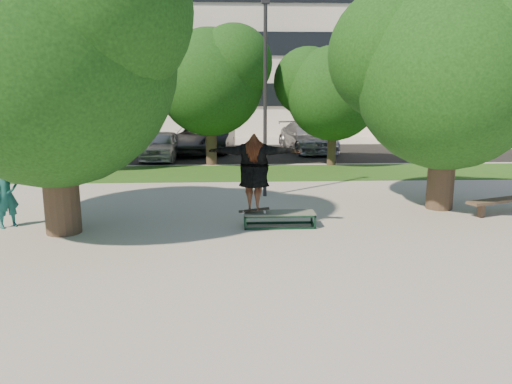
{
  "coord_description": "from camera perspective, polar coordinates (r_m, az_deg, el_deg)",
  "views": [
    {
      "loc": [
        -0.1,
        -10.99,
        3.48
      ],
      "look_at": [
        0.49,
        0.6,
        1.05
      ],
      "focal_mm": 35.0,
      "sensor_mm": 36.0,
      "label": 1
    }
  ],
  "objects": [
    {
      "name": "grass_strip",
      "position": [
        20.81,
        0.17,
        2.21
      ],
      "size": [
        30.0,
        4.0,
        0.02
      ],
      "primitive_type": "cube",
      "color": "#1A4E16",
      "rests_on": "ground"
    },
    {
      "name": "tree_left",
      "position": [
        12.82,
        -22.81,
        15.15
      ],
      "size": [
        6.96,
        5.95,
        7.12
      ],
      "color": "#38281E",
      "rests_on": "ground"
    },
    {
      "name": "bg_tree_left",
      "position": [
        22.99,
        -19.68,
        11.77
      ],
      "size": [
        5.28,
        4.51,
        5.77
      ],
      "color": "#38281E",
      "rests_on": "ground"
    },
    {
      "name": "tree_right",
      "position": [
        15.32,
        20.83,
        13.37
      ],
      "size": [
        6.24,
        5.33,
        6.51
      ],
      "color": "#38281E",
      "rests_on": "ground"
    },
    {
      "name": "car_silver_b",
      "position": [
        27.94,
        5.87,
        6.25
      ],
      "size": [
        3.08,
        5.8,
        1.6
      ],
      "primitive_type": "imported",
      "rotation": [
        0.0,
        0.0,
        0.16
      ],
      "color": "#A0A0A5",
      "rests_on": "asphalt_strip"
    },
    {
      "name": "car_dark",
      "position": [
        27.63,
        -4.49,
        6.07
      ],
      "size": [
        2.06,
        4.59,
        1.46
      ],
      "primitive_type": "imported",
      "rotation": [
        0.0,
        0.0,
        -0.12
      ],
      "color": "black",
      "rests_on": "asphalt_strip"
    },
    {
      "name": "asphalt_strip",
      "position": [
        27.21,
        -2.68,
        4.46
      ],
      "size": [
        40.0,
        8.0,
        0.01
      ],
      "primitive_type": "cube",
      "color": "black",
      "rests_on": "ground"
    },
    {
      "name": "skater_rig",
      "position": [
        12.46,
        -0.24,
        2.28
      ],
      "size": [
        2.44,
        0.97,
        2.01
      ],
      "rotation": [
        0.0,
        0.0,
        3.0
      ],
      "color": "white",
      "rests_on": "grind_box"
    },
    {
      "name": "car_grey",
      "position": [
        27.47,
        -6.89,
        6.04
      ],
      "size": [
        3.42,
        5.79,
        1.51
      ],
      "primitive_type": "imported",
      "rotation": [
        0.0,
        0.0,
        -0.18
      ],
      "color": "#4F4F54",
      "rests_on": "asphalt_strip"
    },
    {
      "name": "bg_tree_right",
      "position": [
        23.01,
        8.64,
        11.71
      ],
      "size": [
        5.04,
        4.31,
        5.43
      ],
      "color": "#38281E",
      "rests_on": "ground"
    },
    {
      "name": "car_silver_a",
      "position": [
        25.06,
        -10.73,
        5.27
      ],
      "size": [
        1.9,
        4.27,
        1.43
      ],
      "primitive_type": "imported",
      "rotation": [
        0.0,
        0.0,
        -0.05
      ],
      "color": "#B4B4B9",
      "rests_on": "asphalt_strip"
    },
    {
      "name": "bystander",
      "position": [
        14.04,
        -26.66,
        -0.33
      ],
      "size": [
        0.71,
        0.7,
        1.66
      ],
      "primitive_type": "imported",
      "rotation": [
        0.0,
        0.0,
        0.76
      ],
      "color": "#165555",
      "rests_on": "ground"
    },
    {
      "name": "grind_box",
      "position": [
        12.76,
        2.69,
        -3.14
      ],
      "size": [
        1.8,
        0.6,
        0.38
      ],
      "color": "#103121",
      "rests_on": "ground"
    },
    {
      "name": "lamppost",
      "position": [
        16.03,
        1.05,
        10.64
      ],
      "size": [
        0.25,
        0.15,
        6.11
      ],
      "color": "#2D2D30",
      "rests_on": "ground"
    },
    {
      "name": "ground",
      "position": [
        11.52,
        -2.28,
        -5.77
      ],
      "size": [
        120.0,
        120.0,
        0.0
      ],
      "primitive_type": "plane",
      "color": "gray",
      "rests_on": "ground"
    },
    {
      "name": "bench",
      "position": [
        15.76,
        26.96,
        -0.85
      ],
      "size": [
        2.85,
        1.42,
        0.45
      ],
      "rotation": [
        0.0,
        0.0,
        0.37
      ],
      "color": "#4E3D2F",
      "rests_on": "ground"
    },
    {
      "name": "bg_tree_mid",
      "position": [
        23.09,
        -5.47,
        13.09
      ],
      "size": [
        5.76,
        4.92,
        6.24
      ],
      "color": "#38281E",
      "rests_on": "ground"
    },
    {
      "name": "office_building",
      "position": [
        43.24,
        -5.68,
        17.76
      ],
      "size": [
        30.0,
        14.12,
        16.0
      ],
      "color": "beige",
      "rests_on": "ground"
    },
    {
      "name": "side_building",
      "position": [
        37.63,
        26.41,
        11.4
      ],
      "size": [
        15.0,
        10.0,
        8.0
      ],
      "primitive_type": "cube",
      "color": "beige",
      "rests_on": "ground"
    }
  ]
}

